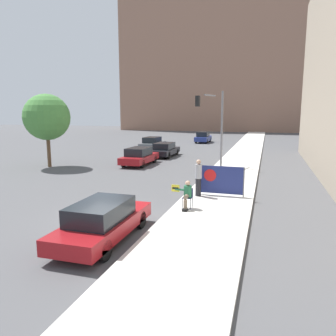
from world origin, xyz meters
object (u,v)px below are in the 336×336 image
object	(u,v)px
traffic_light_pole	(213,117)
car_on_road_nearest	(139,156)
street_tree_near_curb	(47,117)
seated_protester	(187,194)
car_on_road_far_lane	(203,137)
car_on_road_distant	(152,143)
jogger_on_sidewalk	(198,177)
parked_car_curbside	(103,221)
car_on_road_midblock	(165,150)
protest_banner	(220,180)

from	to	relation	value
traffic_light_pole	car_on_road_nearest	xyz separation A→B (m)	(-5.89, -0.65, -3.24)
car_on_road_nearest	street_tree_near_curb	world-z (taller)	street_tree_near_curb
seated_protester	car_on_road_nearest	bearing A→B (deg)	109.52
seated_protester	street_tree_near_curb	world-z (taller)	street_tree_near_curb
seated_protester	car_on_road_far_lane	bearing A→B (deg)	88.37
traffic_light_pole	car_on_road_far_lane	xyz separation A→B (m)	(-4.61, 20.43, -3.20)
car_on_road_distant	car_on_road_far_lane	size ratio (longest dim) A/B	1.06
traffic_light_pole	street_tree_near_curb	xyz separation A→B (m)	(-12.39, -3.62, -0.05)
seated_protester	street_tree_near_curb	bearing A→B (deg)	136.36
jogger_on_sidewalk	traffic_light_pole	bearing A→B (deg)	-98.39
seated_protester	street_tree_near_curb	size ratio (longest dim) A/B	0.22
seated_protester	traffic_light_pole	bearing A→B (deg)	83.00
car_on_road_far_lane	car_on_road_nearest	bearing A→B (deg)	-93.47
parked_car_curbside	car_on_road_distant	size ratio (longest dim) A/B	1.00
traffic_light_pole	car_on_road_midblock	world-z (taller)	traffic_light_pole
car_on_road_nearest	car_on_road_midblock	size ratio (longest dim) A/B	0.97
parked_car_curbside	street_tree_near_curb	world-z (taller)	street_tree_near_curb
car_on_road_far_lane	street_tree_near_curb	xyz separation A→B (m)	(-7.77, -24.05, 3.15)
car_on_road_distant	car_on_road_far_lane	world-z (taller)	car_on_road_far_lane
car_on_road_midblock	car_on_road_distant	bearing A→B (deg)	120.39
seated_protester	traffic_light_pole	xyz separation A→B (m)	(-0.90, 12.05, 3.14)
parked_car_curbside	street_tree_near_curb	bearing A→B (deg)	132.48
car_on_road_midblock	car_on_road_far_lane	world-z (taller)	car_on_road_far_lane
traffic_light_pole	street_tree_near_curb	size ratio (longest dim) A/B	1.00
seated_protester	car_on_road_distant	xyz separation A→B (m)	(-9.54, 22.34, -0.10)
jogger_on_sidewalk	street_tree_near_curb	world-z (taller)	street_tree_near_curb
seated_protester	parked_car_curbside	xyz separation A→B (m)	(-1.96, -3.94, -0.13)
protest_banner	parked_car_curbside	distance (m)	7.30
street_tree_near_curb	parked_car_curbside	bearing A→B (deg)	-47.52
traffic_light_pole	car_on_road_distant	bearing A→B (deg)	130.01
car_on_road_distant	parked_car_curbside	bearing A→B (deg)	-73.92
car_on_road_nearest	car_on_road_midblock	bearing A→B (deg)	85.01
seated_protester	jogger_on_sidewalk	size ratio (longest dim) A/B	0.67
protest_banner	street_tree_near_curb	world-z (taller)	street_tree_near_curb
protest_banner	car_on_road_far_lane	xyz separation A→B (m)	(-6.56, 29.76, -0.20)
traffic_light_pole	car_on_road_distant	xyz separation A→B (m)	(-8.65, 10.30, -3.24)
traffic_light_pole	car_on_road_distant	world-z (taller)	traffic_light_pole
seated_protester	jogger_on_sidewalk	distance (m)	2.33
car_on_road_nearest	car_on_road_distant	world-z (taller)	car_on_road_distant
car_on_road_nearest	car_on_road_distant	bearing A→B (deg)	104.13
traffic_light_pole	car_on_road_midblock	size ratio (longest dim) A/B	1.21
traffic_light_pole	car_on_road_nearest	bearing A→B (deg)	-173.66
seated_protester	car_on_road_nearest	world-z (taller)	car_on_road_nearest
car_on_road_midblock	car_on_road_far_lane	xyz separation A→B (m)	(0.80, 15.64, 0.07)
seated_protester	jogger_on_sidewalk	xyz separation A→B (m)	(0.03, 2.31, 0.28)
seated_protester	jogger_on_sidewalk	bearing A→B (deg)	77.89
traffic_light_pole	parked_car_curbside	bearing A→B (deg)	-93.83
car_on_road_nearest	car_on_road_far_lane	size ratio (longest dim) A/B	1.05
car_on_road_midblock	jogger_on_sidewalk	bearing A→B (deg)	-66.40
seated_protester	car_on_road_midblock	bearing A→B (deg)	99.29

